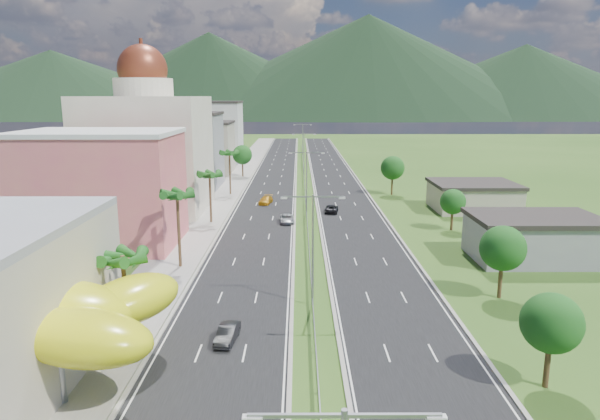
{
  "coord_description": "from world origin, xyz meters",
  "views": [
    {
      "loc": [
        -1.35,
        -39.13,
        20.02
      ],
      "look_at": [
        -1.19,
        21.88,
        7.0
      ],
      "focal_mm": 32.0,
      "sensor_mm": 36.0,
      "label": 1
    }
  ],
  "objects": [
    {
      "name": "ground",
      "position": [
        0.0,
        0.0,
        0.0
      ],
      "size": [
        500.0,
        500.0,
        0.0
      ],
      "primitive_type": "plane",
      "color": "#2D5119",
      "rests_on": "ground"
    },
    {
      "name": "road_left",
      "position": [
        -7.5,
        90.0,
        0.02
      ],
      "size": [
        11.0,
        260.0,
        0.04
      ],
      "primitive_type": "cube",
      "color": "black",
      "rests_on": "ground"
    },
    {
      "name": "road_right",
      "position": [
        7.5,
        90.0,
        0.02
      ],
      "size": [
        11.0,
        260.0,
        0.04
      ],
      "primitive_type": "cube",
      "color": "black",
      "rests_on": "ground"
    },
    {
      "name": "sidewalk_left",
      "position": [
        -17.0,
        90.0,
        0.06
      ],
      "size": [
        7.0,
        260.0,
        0.12
      ],
      "primitive_type": "cube",
      "color": "gray",
      "rests_on": "ground"
    },
    {
      "name": "median_guardrail",
      "position": [
        0.0,
        71.99,
        0.62
      ],
      "size": [
        0.1,
        216.06,
        0.76
      ],
      "color": "gray",
      "rests_on": "ground"
    },
    {
      "name": "streetlight_median_b",
      "position": [
        0.0,
        10.0,
        6.75
      ],
      "size": [
        6.04,
        0.25,
        11.0
      ],
      "color": "gray",
      "rests_on": "ground"
    },
    {
      "name": "streetlight_median_c",
      "position": [
        0.0,
        50.0,
        6.75
      ],
      "size": [
        6.04,
        0.25,
        11.0
      ],
      "color": "gray",
      "rests_on": "ground"
    },
    {
      "name": "streetlight_median_d",
      "position": [
        0.0,
        95.0,
        6.75
      ],
      "size": [
        6.04,
        0.25,
        11.0
      ],
      "color": "gray",
      "rests_on": "ground"
    },
    {
      "name": "streetlight_median_e",
      "position": [
        0.0,
        140.0,
        6.75
      ],
      "size": [
        6.04,
        0.25,
        11.0
      ],
      "color": "gray",
      "rests_on": "ground"
    },
    {
      "name": "lime_canopy",
      "position": [
        -20.0,
        -4.0,
        4.99
      ],
      "size": [
        18.0,
        15.0,
        7.4
      ],
      "color": "#CDD114",
      "rests_on": "ground"
    },
    {
      "name": "pink_shophouse",
      "position": [
        -28.0,
        32.0,
        7.5
      ],
      "size": [
        20.0,
        15.0,
        15.0
      ],
      "primitive_type": "cube",
      "color": "#D8586C",
      "rests_on": "ground"
    },
    {
      "name": "domed_building",
      "position": [
        -28.0,
        55.0,
        11.35
      ],
      "size": [
        20.0,
        20.0,
        28.7
      ],
      "color": "beige",
      "rests_on": "ground"
    },
    {
      "name": "midrise_grey",
      "position": [
        -27.0,
        80.0,
        8.0
      ],
      "size": [
        16.0,
        15.0,
        16.0
      ],
      "primitive_type": "cube",
      "color": "gray",
      "rests_on": "ground"
    },
    {
      "name": "midrise_beige",
      "position": [
        -27.0,
        102.0,
        6.5
      ],
      "size": [
        16.0,
        15.0,
        13.0
      ],
      "primitive_type": "cube",
      "color": "#ADA48F",
      "rests_on": "ground"
    },
    {
      "name": "midrise_white",
      "position": [
        -27.0,
        125.0,
        9.0
      ],
      "size": [
        16.0,
        15.0,
        18.0
      ],
      "primitive_type": "cube",
      "color": "silver",
      "rests_on": "ground"
    },
    {
      "name": "shed_near",
      "position": [
        28.0,
        25.0,
        2.5
      ],
      "size": [
        15.0,
        10.0,
        5.0
      ],
      "primitive_type": "cube",
      "color": "gray",
      "rests_on": "ground"
    },
    {
      "name": "shed_far",
      "position": [
        30.0,
        55.0,
        2.2
      ],
      "size": [
        14.0,
        12.0,
        4.4
      ],
      "primitive_type": "cube",
      "color": "#ADA48F",
      "rests_on": "ground"
    },
    {
      "name": "palm_tree_b",
      "position": [
        -15.5,
        2.0,
        7.06
      ],
      "size": [
        3.6,
        3.6,
        8.1
      ],
      "color": "#47301C",
      "rests_on": "ground"
    },
    {
      "name": "palm_tree_c",
      "position": [
        -15.5,
        22.0,
        8.5
      ],
      "size": [
        3.6,
        3.6,
        9.6
      ],
      "color": "#47301C",
      "rests_on": "ground"
    },
    {
      "name": "palm_tree_d",
      "position": [
        -15.5,
        45.0,
        7.54
      ],
      "size": [
        3.6,
        3.6,
        8.6
      ],
      "color": "#47301C",
      "rests_on": "ground"
    },
    {
      "name": "palm_tree_e",
      "position": [
        -15.5,
        70.0,
        8.31
      ],
      "size": [
        3.6,
        3.6,
        9.4
      ],
      "color": "#47301C",
      "rests_on": "ground"
    },
    {
      "name": "leafy_tree_lfar",
      "position": [
        -15.5,
        95.0,
        5.58
      ],
      "size": [
        4.9,
        4.9,
        8.05
      ],
      "color": "#47301C",
      "rests_on": "ground"
    },
    {
      "name": "leafy_tree_ra",
      "position": [
        16.0,
        -5.0,
        4.78
      ],
      "size": [
        4.2,
        4.2,
        6.9
      ],
      "color": "#47301C",
      "rests_on": "ground"
    },
    {
      "name": "leafy_tree_rb",
      "position": [
        19.0,
        12.0,
        5.18
      ],
      "size": [
        4.55,
        4.55,
        7.47
      ],
      "color": "#47301C",
      "rests_on": "ground"
    },
    {
      "name": "leafy_tree_rc",
      "position": [
        22.0,
        40.0,
        4.37
      ],
      "size": [
        3.85,
        3.85,
        6.33
      ],
      "color": "#47301C",
      "rests_on": "ground"
    },
    {
      "name": "leafy_tree_rd",
      "position": [
        18.0,
        70.0,
        5.58
      ],
      "size": [
        4.9,
        4.9,
        8.05
      ],
      "color": "#47301C",
      "rests_on": "ground"
    },
    {
      "name": "mountain_ridge",
      "position": [
        60.0,
        450.0,
        0.0
      ],
      "size": [
        860.0,
        140.0,
        90.0
      ],
      "primitive_type": null,
      "color": "black",
      "rests_on": "ground"
    },
    {
      "name": "car_dark_left",
      "position": [
        -7.29,
        2.15,
        0.72
      ],
      "size": [
        1.89,
        4.24,
        1.35
      ],
      "primitive_type": "imported",
      "rotation": [
        0.0,
        0.0,
        -0.12
      ],
      "color": "black",
      "rests_on": "road_left"
    },
    {
      "name": "car_silver_mid_left",
      "position": [
        -3.24,
        44.71,
        0.7
      ],
      "size": [
        2.47,
        4.88,
        1.32
      ],
      "primitive_type": "imported",
      "rotation": [
        0.0,
        0.0,
        0.06
      ],
      "color": "#A1A4A8",
      "rests_on": "road_left"
    },
    {
      "name": "car_yellow_far_left",
      "position": [
        -7.57,
        60.23,
        0.75
      ],
      "size": [
        2.8,
        5.15,
        1.42
      ],
      "primitive_type": "imported",
      "rotation": [
        0.0,
        0.0,
        -0.17
      ],
      "color": "#C08516",
      "rests_on": "road_left"
    },
    {
      "name": "car_dark_far_right",
      "position": [
        4.45,
        52.59,
        0.7
      ],
      "size": [
        2.76,
        4.98,
        1.32
      ],
      "primitive_type": "imported",
      "rotation": [
        0.0,
        0.0,
        3.02
      ],
      "color": "black",
      "rests_on": "road_right"
    }
  ]
}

